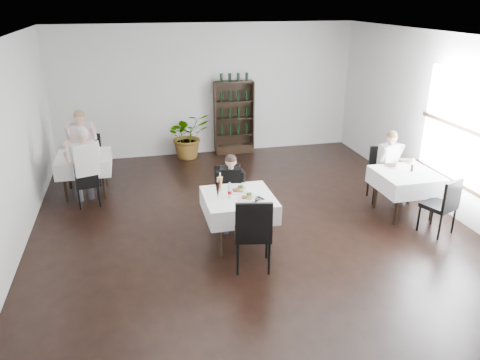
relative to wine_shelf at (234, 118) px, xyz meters
name	(u,v)px	position (x,y,z in m)	size (l,w,h in m)	color
room_shell	(259,148)	(-0.60, -4.31, 0.65)	(9.00, 9.00, 9.00)	black
window_right	(467,133)	(2.88, -4.31, 0.65)	(0.06, 2.30, 1.85)	white
wine_shelf	(234,118)	(0.00, 0.00, 0.00)	(0.90, 0.28, 1.75)	black
main_table	(239,205)	(-0.90, -4.31, -0.23)	(1.03, 1.03, 0.77)	black
left_table	(84,163)	(-3.30, -1.81, -0.23)	(0.98, 0.98, 0.77)	black
right_table	(406,181)	(2.10, -4.01, -0.23)	(0.98, 0.98, 0.77)	black
potted_tree	(188,135)	(-1.12, -0.11, -0.31)	(0.96, 0.83, 1.07)	#25501B
main_chair_far	(229,189)	(-0.86, -3.49, -0.31)	(0.47, 0.48, 0.94)	black
main_chair_near	(253,230)	(-0.89, -5.15, -0.23)	(0.58, 0.58, 1.08)	black
left_chair_far	(90,156)	(-3.24, -1.18, -0.29)	(0.49, 0.50, 0.98)	black
left_chair_near	(87,181)	(-3.22, -2.43, -0.36)	(0.44, 0.45, 0.86)	black
right_chair_far	(382,170)	(2.05, -3.32, -0.29)	(0.54, 0.54, 0.98)	black
right_chair_near	(444,203)	(2.28, -4.82, -0.31)	(0.56, 0.57, 0.95)	black
diner_main	(231,186)	(-0.90, -3.79, -0.13)	(0.51, 0.53, 1.23)	#3E3F46
diner_left_far	(82,142)	(-3.35, -1.26, 0.03)	(0.60, 0.61, 1.50)	#3E3F46
diner_left_near	(84,160)	(-3.23, -2.40, 0.02)	(0.63, 0.67, 1.49)	#3E3F46
diner_right_far	(392,161)	(2.13, -3.47, -0.07)	(0.57, 0.61, 1.34)	#3E3F46
plate_far	(239,190)	(-0.86, -4.14, -0.06)	(0.28, 0.28, 0.08)	white
plate_near	(247,197)	(-0.80, -4.44, -0.06)	(0.31, 0.31, 0.08)	white
pilsner_dark	(218,190)	(-1.22, -4.34, 0.06)	(0.08, 0.08, 0.33)	black
pilsner_lager	(220,186)	(-1.15, -4.20, 0.06)	(0.08, 0.08, 0.34)	gold
coke_bottle	(230,191)	(-1.04, -4.35, 0.02)	(0.06, 0.06, 0.24)	silver
napkin_cutlery	(257,199)	(-0.67, -4.50, -0.07)	(0.22, 0.20, 0.02)	black
pepper_mill	(412,168)	(2.20, -3.99, -0.02)	(0.04, 0.04, 0.11)	black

